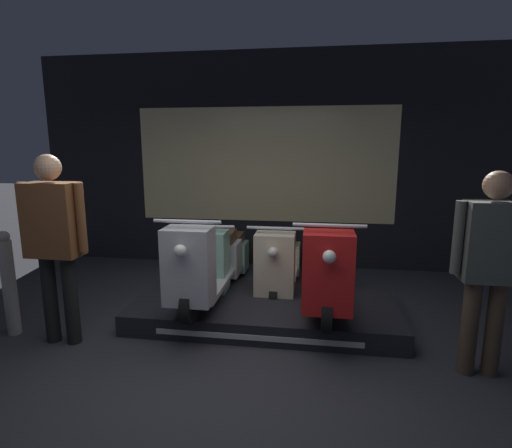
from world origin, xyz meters
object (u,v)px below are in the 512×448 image
(scooter_display_left, at_px, (206,264))
(person_left_browsing, at_px, (54,233))
(scooter_backrow_0, at_px, (221,261))
(scooter_display_right, at_px, (326,269))
(street_bollard, at_px, (9,284))
(person_right_browsing, at_px, (490,260))
(scooter_backrow_1, at_px, (279,263))

(scooter_display_left, relative_size, person_left_browsing, 0.98)
(scooter_display_left, xyz_separation_m, scooter_backrow_0, (-0.06, 0.86, -0.21))
(scooter_display_right, height_order, scooter_backrow_0, scooter_display_right)
(scooter_backrow_0, xyz_separation_m, street_bollard, (-1.74, -1.51, 0.13))
(scooter_display_left, height_order, scooter_backrow_0, scooter_display_left)
(person_right_browsing, xyz_separation_m, street_bollard, (-4.27, 0.08, -0.45))
(scooter_display_right, height_order, street_bollard, scooter_display_right)
(scooter_backrow_0, height_order, scooter_backrow_1, same)
(scooter_backrow_1, bearing_deg, person_left_browsing, -140.33)
(scooter_display_right, distance_m, street_bollard, 3.11)
(scooter_display_left, distance_m, scooter_display_right, 1.25)
(street_bollard, bearing_deg, person_left_browsing, -7.54)
(person_right_browsing, bearing_deg, scooter_display_right, 149.32)
(scooter_backrow_1, height_order, person_right_browsing, person_right_browsing)
(scooter_display_right, bearing_deg, street_bollard, -167.95)
(scooter_backrow_0, distance_m, person_left_browsing, 2.07)
(scooter_backrow_1, xyz_separation_m, street_bollard, (-2.50, -1.51, 0.13))
(scooter_display_right, xyz_separation_m, person_left_browsing, (-2.45, -0.73, 0.46))
(scooter_display_right, bearing_deg, scooter_backrow_0, 146.68)
(scooter_display_left, bearing_deg, scooter_backrow_0, 93.71)
(scooter_backrow_1, height_order, person_left_browsing, person_left_browsing)
(person_left_browsing, bearing_deg, person_right_browsing, -0.00)
(scooter_display_left, distance_m, scooter_backrow_1, 1.13)
(person_left_browsing, height_order, street_bollard, person_left_browsing)
(scooter_backrow_1, distance_m, person_left_browsing, 2.57)
(scooter_backrow_1, relative_size, person_right_browsing, 1.05)
(scooter_backrow_0, height_order, street_bollard, street_bollard)
(scooter_backrow_0, distance_m, street_bollard, 2.31)
(scooter_backrow_0, relative_size, person_left_browsing, 0.98)
(person_right_browsing, bearing_deg, street_bollard, 178.95)
(person_left_browsing, distance_m, street_bollard, 0.80)
(scooter_backrow_0, bearing_deg, person_left_browsing, -126.06)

